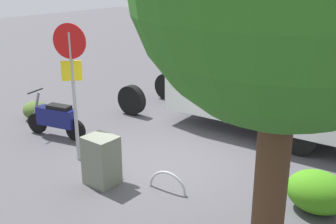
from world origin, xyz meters
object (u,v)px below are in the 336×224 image
object	(u,v)px
motorcycle	(56,118)
bike_rack_hoop	(167,191)
box_truck_near	(295,77)
stop_sign	(72,72)
utility_cabinet	(101,160)

from	to	relation	value
motorcycle	bike_rack_hoop	distance (m)	4.09
motorcycle	box_truck_near	bearing A→B (deg)	-155.22
stop_sign	utility_cabinet	size ratio (longest dim) A/B	3.05
stop_sign	utility_cabinet	distance (m)	2.07
stop_sign	utility_cabinet	bearing A→B (deg)	160.33
box_truck_near	utility_cabinet	xyz separation A→B (m)	(2.07, 4.77, -1.12)
stop_sign	utility_cabinet	xyz separation A→B (m)	(-1.26, 0.45, -1.57)
stop_sign	box_truck_near	bearing A→B (deg)	-127.61
box_truck_near	bike_rack_hoop	distance (m)	4.58
box_truck_near	utility_cabinet	world-z (taller)	box_truck_near
motorcycle	stop_sign	bearing A→B (deg)	145.43
box_truck_near	stop_sign	size ratio (longest dim) A/B	2.66
motorcycle	utility_cabinet	world-z (taller)	motorcycle
box_truck_near	motorcycle	world-z (taller)	box_truck_near
box_truck_near	bike_rack_hoop	size ratio (longest dim) A/B	9.80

